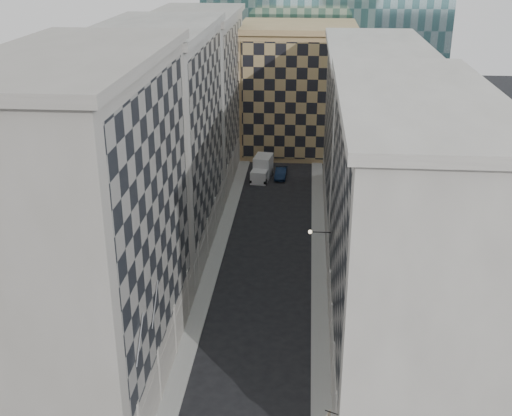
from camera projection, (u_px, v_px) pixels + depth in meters
The scene contains 12 objects.
sidewalk_west at pixel (215, 259), 65.03m from camera, with size 1.50×100.00×0.15m, color gray.
sidewalk_east at pixel (319, 263), 64.24m from camera, with size 1.50×100.00×0.15m, color gray.
bldg_left_a at pixel (89, 229), 43.44m from camera, with size 10.80×22.80×23.70m.
bldg_left_b at pixel (161, 142), 63.86m from camera, with size 10.80×22.80×22.70m.
bldg_left_c at pixel (197, 97), 84.27m from camera, with size 10.80×22.80×21.70m.
bldg_right_a at pixel (405, 236), 46.07m from camera, with size 10.80×26.80×20.70m.
bldg_right_b at pixel (372, 136), 71.07m from camera, with size 10.80×28.80×19.70m.
tan_block at pixel (297, 88), 95.70m from camera, with size 16.80×14.80×18.80m.
flagpoles_left at pixel (148, 321), 39.95m from camera, with size 0.10×6.33×2.33m.
bracket_lamp at pixel (312, 232), 56.42m from camera, with size 1.98×0.36×0.36m.
box_truck at pixel (262, 169), 86.73m from camera, with size 2.87×5.63×2.96m.
dark_car at pixel (281, 173), 87.03m from camera, with size 1.47×4.21×1.39m, color #0E1B33.
Camera 1 is at (3.61, -27.45, 29.96)m, focal length 45.00 mm.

